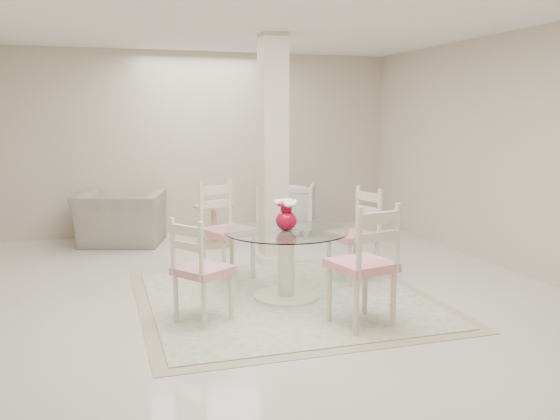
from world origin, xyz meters
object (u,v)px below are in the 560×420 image
object	(u,v)px
dining_chair_south	(367,257)
recliner_taupe	(121,218)
dining_table	(286,265)
dining_chair_west	(197,263)
column	(273,151)
dining_chair_north	(223,223)
armchair_white	(287,208)
red_vase	(286,215)
side_table	(214,226)
dining_chair_east	(359,228)

from	to	relation	value
dining_chair_south	recliner_taupe	distance (m)	4.38
dining_table	dining_chair_west	bearing A→B (deg)	-155.44
column	dining_chair_north	distance (m)	1.15
dining_chair_south	armchair_white	bearing A→B (deg)	-110.91
recliner_taupe	armchair_white	distance (m)	2.44
dining_table	recliner_taupe	xyz separation A→B (m)	(-1.41, 3.04, 0.01)
dining_chair_west	recliner_taupe	size ratio (longest dim) A/B	0.91
column	red_vase	bearing A→B (deg)	-101.80
dining_table	dining_chair_south	xyz separation A→B (m)	(0.40, -0.94, 0.27)
red_vase	side_table	world-z (taller)	red_vase
recliner_taupe	dining_chair_east	bearing A→B (deg)	148.35
dining_table	side_table	distance (m)	2.64
red_vase	dining_chair_south	distance (m)	1.05
dining_chair_east	recliner_taupe	world-z (taller)	dining_chair_east
dining_chair_north	dining_chair_south	size ratio (longest dim) A/B	1.00
side_table	dining_table	bearing A→B (deg)	-85.64
column	armchair_white	distance (m)	2.08
armchair_white	dining_chair_east	bearing A→B (deg)	112.62
dining_table	dining_chair_west	distance (m)	1.03
red_vase	dining_chair_east	xyz separation A→B (m)	(0.94, 0.40, -0.25)
dining_chair_east	armchair_white	bearing A→B (deg)	164.40
dining_chair_north	recliner_taupe	xyz separation A→B (m)	(-1.00, 2.10, -0.25)
dining_chair_east	dining_table	bearing A→B (deg)	-80.66
dining_chair_south	dining_table	bearing A→B (deg)	-79.24
dining_table	dining_chair_east	bearing A→B (deg)	23.10
dining_table	dining_chair_south	world-z (taller)	dining_chair_south
dining_chair_west	dining_chair_south	bearing A→B (deg)	-147.07
red_vase	dining_chair_south	size ratio (longest dim) A/B	0.26
column	dining_chair_north	size ratio (longest dim) A/B	2.30
dining_chair_south	side_table	bearing A→B (deg)	-92.66
column	red_vase	distance (m)	1.58
red_vase	dining_chair_east	distance (m)	1.05
dining_chair_east	dining_chair_north	world-z (taller)	dining_chair_north
recliner_taupe	side_table	world-z (taller)	recliner_taupe
red_vase	recliner_taupe	xyz separation A→B (m)	(-1.41, 3.04, -0.47)
recliner_taupe	side_table	size ratio (longest dim) A/B	2.00
dining_table	dining_chair_south	distance (m)	1.06
dining_table	dining_chair_west	size ratio (longest dim) A/B	1.16
dining_chair_north	recliner_taupe	size ratio (longest dim) A/B	1.05
dining_chair_west	dining_chair_south	world-z (taller)	dining_chair_south
dining_chair_east	side_table	xyz separation A→B (m)	(-1.14, 2.23, -0.33)
side_table	recliner_taupe	bearing A→B (deg)	161.43
recliner_taupe	dining_chair_south	bearing A→B (deg)	131.08
dining_chair_south	dining_chair_east	bearing A→B (deg)	-124.06
dining_chair_north	dining_table	bearing A→B (deg)	-90.21
dining_chair_east	dining_chair_north	bearing A→B (deg)	-125.44
dining_chair_north	side_table	world-z (taller)	dining_chair_north
dining_chair_east	side_table	bearing A→B (deg)	-166.67
dining_chair_west	armchair_white	distance (m)	4.07
dining_chair_east	side_table	distance (m)	2.52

